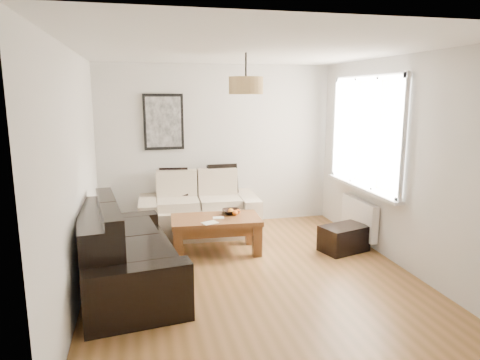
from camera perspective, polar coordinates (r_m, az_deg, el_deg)
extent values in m
plane|color=brown|center=(5.34, 1.50, -12.37)|extent=(4.50, 4.50, 0.00)
cube|color=white|center=(6.57, 15.30, -4.70)|extent=(0.10, 0.90, 0.52)
cylinder|color=tan|center=(5.18, 0.77, 12.25)|extent=(0.40, 0.40, 0.20)
cube|color=black|center=(6.22, 13.40, -7.44)|extent=(0.71, 0.56, 0.36)
cube|color=black|center=(6.89, -8.65, -0.27)|extent=(0.46, 0.19, 0.44)
cube|color=black|center=(6.98, -2.31, 0.13)|extent=(0.47, 0.16, 0.47)
imported|color=black|center=(6.10, -1.17, -4.14)|extent=(0.25, 0.25, 0.06)
sphere|color=orange|center=(6.00, -0.64, -4.32)|extent=(0.10, 0.10, 0.08)
sphere|color=orange|center=(6.08, -0.24, -4.12)|extent=(0.08, 0.08, 0.06)
sphere|color=orange|center=(6.09, -1.20, -4.09)|extent=(0.10, 0.10, 0.08)
cube|color=white|center=(5.70, -3.96, -5.58)|extent=(0.24, 0.20, 0.01)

